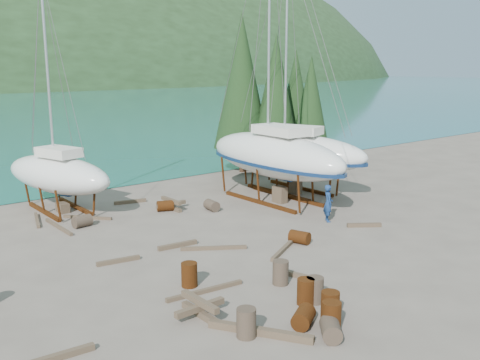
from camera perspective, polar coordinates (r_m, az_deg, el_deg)
ground at (r=22.75m, az=1.32°, el=-7.81°), size 600.00×600.00×0.00m
cypress_near_right at (r=38.73m, az=3.84°, el=9.15°), size 3.60×3.60×10.00m
cypress_mid_right at (r=38.43m, az=7.53°, el=7.75°), size 3.06×3.06×8.50m
cypress_back_left at (r=39.20m, az=0.20°, el=10.48°), size 4.14×4.14×11.50m
cypress_far_right at (r=41.57m, az=5.93°, el=8.50°), size 3.24×3.24×9.00m
large_sailboat_near at (r=30.85m, az=3.66°, el=2.71°), size 3.54×10.89×17.00m
large_sailboat_far at (r=33.18m, az=5.37°, el=3.05°), size 6.07×10.32×15.72m
small_sailboat_shore at (r=30.35m, az=-18.87°, el=0.65°), size 4.50×8.25×12.59m
worker at (r=27.37m, az=9.39°, el=-2.45°), size 0.77×0.83×1.91m
drum_1 at (r=16.20m, az=9.66°, el=-15.45°), size 1.02×1.04×0.58m
drum_3 at (r=16.63m, az=9.73°, el=-14.11°), size 0.58×0.58×0.88m
drum_4 at (r=29.37m, az=-7.98°, el=-2.75°), size 1.04×0.88×0.58m
drum_5 at (r=18.31m, az=7.99°, el=-11.53°), size 0.58×0.58×0.88m
drum_6 at (r=23.99m, az=6.38°, el=-6.09°), size 0.82×1.01×0.58m
drum_7 at (r=18.13m, az=7.02°, el=-11.74°), size 0.58×0.58×0.88m
drum_9 at (r=27.36m, az=-16.48°, el=-4.23°), size 0.94×0.68×0.58m
drum_10 at (r=17.31m, az=9.59°, el=-13.02°), size 0.58×0.58×0.88m
drum_11 at (r=29.21m, az=-3.03°, el=-2.72°), size 0.68×0.94×0.58m
drum_12 at (r=16.78m, az=6.79°, el=-14.34°), size 1.05×0.94×0.58m
drum_14 at (r=19.45m, az=-5.43°, el=-10.01°), size 0.58×0.58×0.88m
drum_16 at (r=16.02m, az=0.67°, el=-14.99°), size 0.58×0.58×0.88m
drum_17 at (r=19.60m, az=4.35°, el=-9.81°), size 0.58×0.58×0.88m
timber_0 at (r=28.77m, az=-15.95°, el=-3.86°), size 1.82×2.10×0.14m
timber_1 at (r=26.99m, az=13.10°, el=-4.70°), size 1.47×1.15×0.19m
timber_3 at (r=19.01m, az=-3.75°, el=-11.71°), size 2.97×0.48×0.15m
timber_4 at (r=22.21m, az=-12.85°, el=-8.39°), size 1.76×0.47×0.17m
timber_5 at (r=23.03m, az=4.65°, el=-7.38°), size 2.56×1.44×0.16m
timber_6 at (r=31.41m, az=-11.63°, el=-2.27°), size 1.83×0.63×0.19m
timber_7 at (r=20.36m, az=6.10°, el=-10.06°), size 0.66×1.78×0.17m
timber_8 at (r=23.59m, az=-6.67°, el=-6.91°), size 1.84×0.40×0.19m
timber_9 at (r=29.08m, az=-20.83°, el=-4.02°), size 0.86×2.55×0.15m
timber_11 at (r=23.17m, az=-2.82°, el=-7.25°), size 2.46×1.70×0.15m
timber_14 at (r=15.81m, az=-19.76°, el=-17.58°), size 2.50×0.40×0.18m
timber_15 at (r=27.54m, az=-18.78°, el=-4.75°), size 0.15×3.19×0.15m
timber_16 at (r=16.27m, az=2.15°, el=-15.84°), size 1.87×2.85×0.23m
timber_pile_fore at (r=17.29m, az=-4.30°, el=-13.42°), size 1.80×1.80×0.60m
timber_pile_aft at (r=29.65m, az=-7.35°, el=-2.56°), size 1.80×1.80×0.60m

